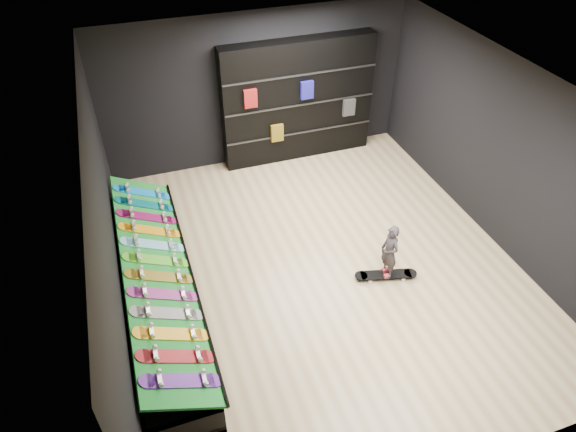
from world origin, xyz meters
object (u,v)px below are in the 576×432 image
object	(u,v)px
back_shelving	(298,101)
child	(388,261)
display_rack	(159,293)
floor_skateboard	(386,276)

from	to	relation	value
back_shelving	child	xyz separation A→B (m)	(0.06, -3.91, -0.86)
display_rack	back_shelving	bearing A→B (deg)	44.91
floor_skateboard	child	distance (m)	0.33
back_shelving	child	distance (m)	4.00
back_shelving	floor_skateboard	world-z (taller)	back_shelving
back_shelving	child	world-z (taller)	back_shelving
back_shelving	floor_skateboard	size ratio (longest dim) A/B	3.12
back_shelving	floor_skateboard	bearing A→B (deg)	-89.09
back_shelving	display_rack	bearing A→B (deg)	-135.09
display_rack	floor_skateboard	distance (m)	3.45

